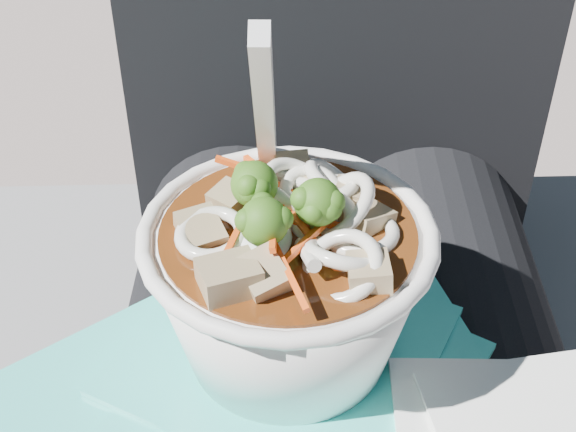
{
  "coord_description": "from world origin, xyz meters",
  "views": [
    {
      "loc": [
        -0.03,
        -0.33,
        0.97
      ],
      "look_at": [
        -0.04,
        -0.0,
        0.71
      ],
      "focal_mm": 50.0,
      "sensor_mm": 36.0,
      "label": 1
    }
  ],
  "objects": [
    {
      "name": "udon_bowl",
      "position": [
        -0.04,
        -0.0,
        0.67
      ],
      "size": [
        0.19,
        0.19,
        0.2
      ],
      "color": "white",
      "rests_on": "plastic_bag"
    },
    {
      "name": "plastic_bag",
      "position": [
        -0.04,
        -0.02,
        0.61
      ],
      "size": [
        0.31,
        0.28,
        0.01
      ],
      "color": "#31CEC0",
      "rests_on": "lap"
    },
    {
      "name": "person_body",
      "position": [
        -0.0,
        0.09,
        0.55
      ],
      "size": [
        0.34,
        0.94,
        0.99
      ],
      "color": "black",
      "rests_on": "ground"
    }
  ]
}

